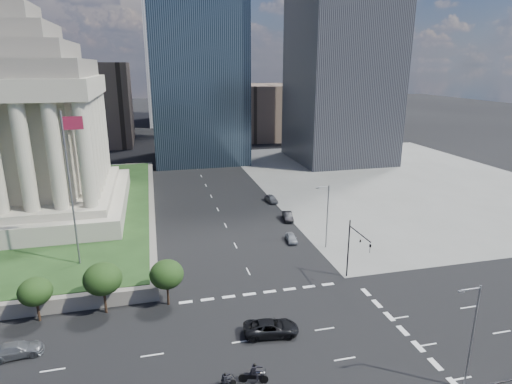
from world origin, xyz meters
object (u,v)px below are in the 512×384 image
object	(u,v)px
parked_sedan_mid	(288,216)
motorcycle_trail	(224,382)
street_lamp_south	(471,332)
suv_grey	(17,350)
flagpole	(71,182)
pickup_truck	(271,328)
parked_sedan_near	(291,238)
war_memorial	(10,101)
motorcycle_lead	(253,373)
parked_sedan_far	(271,199)
street_lamp_north	(326,213)
traffic_signal_ne	(355,245)

from	to	relation	value
parked_sedan_mid	motorcycle_trail	world-z (taller)	motorcycle_trail
street_lamp_south	suv_grey	distance (m)	41.78
flagpole	street_lamp_south	bearing A→B (deg)	-40.47
flagpole	pickup_truck	distance (m)	30.60
street_lamp_south	parked_sedan_near	world-z (taller)	street_lamp_south
war_memorial	suv_grey	bearing A→B (deg)	-78.29
motorcycle_lead	pickup_truck	bearing A→B (deg)	79.22
flagpole	street_lamp_south	distance (m)	46.81
parked_sedan_far	motorcycle_trail	size ratio (longest dim) A/B	1.89
flagpole	motorcycle_trail	distance (m)	31.76
war_memorial	parked_sedan_mid	bearing A→B (deg)	-12.32
suv_grey	parked_sedan_near	xyz separation A→B (m)	(34.71, 20.36, -0.07)
flagpole	street_lamp_north	distance (m)	35.95
war_memorial	street_lamp_south	distance (m)	73.51
traffic_signal_ne	suv_grey	xyz separation A→B (m)	(-38.21, -5.67, -4.54)
street_lamp_south	pickup_truck	world-z (taller)	street_lamp_south
suv_grey	motorcycle_trail	size ratio (longest dim) A/B	2.17
pickup_truck	parked_sedan_near	distance (m)	24.96
parked_sedan_near	traffic_signal_ne	bearing A→B (deg)	-69.62
traffic_signal_ne	street_lamp_south	size ratio (longest dim) A/B	0.80
suv_grey	parked_sedan_far	distance (m)	55.38
traffic_signal_ne	suv_grey	bearing A→B (deg)	-171.56
pickup_truck	motorcycle_lead	world-z (taller)	motorcycle_lead
street_lamp_south	parked_sedan_far	size ratio (longest dim) A/B	2.35
street_lamp_north	suv_grey	world-z (taller)	street_lamp_north
traffic_signal_ne	parked_sedan_mid	distance (m)	24.80
motorcycle_trail	pickup_truck	bearing A→B (deg)	33.65
war_memorial	pickup_truck	distance (m)	57.75
parked_sedan_near	war_memorial	bearing A→B (deg)	162.46
parked_sedan_mid	motorcycle_trail	distance (m)	43.40
traffic_signal_ne	street_lamp_north	bearing A→B (deg)	85.81
flagpole	parked_sedan_mid	size ratio (longest dim) A/B	4.58
flagpole	motorcycle_lead	world-z (taller)	flagpole
motorcycle_lead	street_lamp_north	bearing A→B (deg)	73.23
street_lamp_north	parked_sedan_near	xyz separation A→B (m)	(-4.33, 3.39, -5.02)
war_memorial	parked_sedan_near	world-z (taller)	war_memorial
flagpole	motorcycle_lead	bearing A→B (deg)	-54.91
flagpole	motorcycle_trail	bearing A→B (deg)	-59.46
traffic_signal_ne	pickup_truck	size ratio (longest dim) A/B	1.38
traffic_signal_ne	pickup_truck	bearing A→B (deg)	-148.27
street_lamp_north	parked_sedan_far	xyz separation A→B (m)	(-1.83, 24.03, -4.94)
motorcycle_lead	motorcycle_trail	distance (m)	2.68
traffic_signal_ne	parked_sedan_mid	xyz separation A→B (m)	(-1.00, 24.36, -4.53)
street_lamp_north	suv_grey	distance (m)	42.86
street_lamp_north	parked_sedan_near	bearing A→B (deg)	141.97
street_lamp_north	parked_sedan_far	distance (m)	24.60
war_memorial	suv_grey	xyz separation A→B (m)	(8.29, -39.98, -20.69)
flagpole	parked_sedan_near	world-z (taller)	flagpole
war_memorial	parked_sedan_mid	distance (m)	50.96
pickup_truck	parked_sedan_near	bearing A→B (deg)	-15.93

